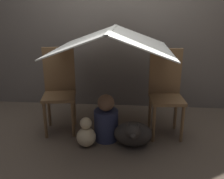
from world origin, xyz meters
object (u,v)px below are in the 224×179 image
(chair_right, at_px, (166,90))
(person_front, at_px, (106,121))
(dog, at_px, (133,133))
(chair_left, at_px, (59,87))

(chair_right, distance_m, person_front, 0.77)
(person_front, bearing_deg, dog, -23.94)
(chair_left, xyz_separation_m, dog, (0.89, -0.37, -0.38))
(chair_left, relative_size, chair_right, 1.00)
(person_front, xyz_separation_m, dog, (0.30, -0.14, -0.08))
(dog, bearing_deg, chair_right, 44.92)
(chair_right, distance_m, dog, 0.65)
(person_front, bearing_deg, chair_left, 158.45)
(chair_left, height_order, person_front, chair_left)
(chair_left, bearing_deg, chair_right, -10.23)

